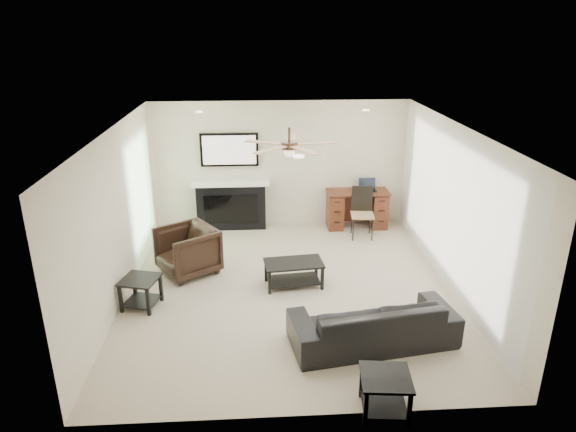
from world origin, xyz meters
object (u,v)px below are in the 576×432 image
sofa (373,322)px  desk (357,209)px  fireplace_unit (230,183)px  coffee_table (294,274)px  armchair (187,251)px

sofa → desk: size_ratio=1.72×
fireplace_unit → desk: bearing=-1.5°
coffee_table → desk: bearing=52.7°
sofa → fireplace_unit: bearing=-73.4°
sofa → desk: desk is taller
sofa → desk: (0.54, 4.00, 0.07)m
coffee_table → desk: (1.44, 2.40, 0.18)m
fireplace_unit → desk: fireplace_unit is taller
coffee_table → desk: desk is taller
sofa → fireplace_unit: fireplace_unit is taller
desk → fireplace_unit: bearing=178.5°
armchair → coffee_table: bearing=38.2°
armchair → fireplace_unit: bearing=127.6°
armchair → desk: bearing=86.6°
sofa → fireplace_unit: (-1.96, 4.06, 0.65)m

